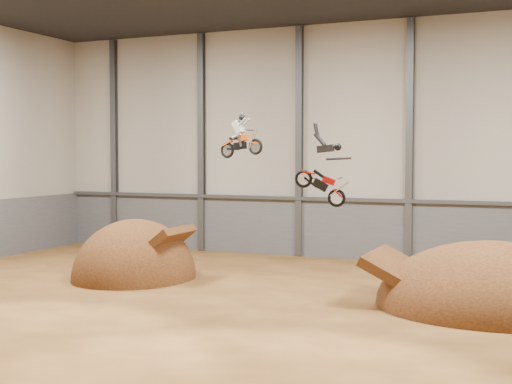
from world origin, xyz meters
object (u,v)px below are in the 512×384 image
Objects in this scene: landing_ramp at (493,308)px; fmx_rider_b at (316,164)px; takeoff_ramp at (135,278)px; fmx_rider_a at (242,134)px.

landing_ramp is 3.08× the size of fmx_rider_b.
takeoff_ramp is 2.24× the size of fmx_rider_b.
landing_ramp is at bearing 9.31° from fmx_rider_b.
fmx_rider_a reaches higher than landing_ramp.
takeoff_ramp reaches higher than landing_ramp.
takeoff_ramp is 0.73× the size of landing_ramp.
landing_ramp is 13.82m from fmx_rider_a.
fmx_rider_b is (4.85, -3.36, -1.40)m from fmx_rider_a.
landing_ramp is at bearing 3.59° from fmx_rider_a.
fmx_rider_b is at bearing -163.79° from landing_ramp.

